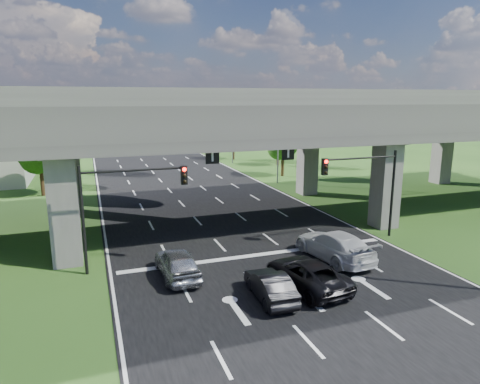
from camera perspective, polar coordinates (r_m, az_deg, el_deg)
ground at (r=23.59m, az=5.89°, el=-11.21°), size 160.00×160.00×0.00m
road at (r=32.33m, az=-1.72°, el=-4.52°), size 18.00×120.00×0.03m
overpass at (r=32.88m, az=-2.90°, el=9.76°), size 80.00×15.00×10.00m
signal_right at (r=29.54m, az=16.59°, el=1.67°), size 5.76×0.54×6.00m
signal_left at (r=24.04m, az=-15.24°, el=-0.62°), size 5.76×0.54×6.00m
streetlight_far at (r=47.78m, az=4.69°, el=8.06°), size 3.38×0.25×10.00m
streetlight_beyond at (r=62.69m, az=-1.38°, el=9.12°), size 3.38×0.25×10.00m
tree_left_near at (r=45.92m, az=-25.21°, el=5.47°), size 4.50×4.50×7.80m
tree_left_mid at (r=54.25m, az=-27.55°, el=5.45°), size 3.91×3.90×6.76m
tree_left_far at (r=61.71m, az=-22.97°, el=7.45°), size 4.80×4.80×8.32m
tree_right_near at (r=52.74m, az=5.81°, el=6.97°), size 4.20×4.20×7.28m
tree_right_mid at (r=61.26m, az=5.15°, el=7.43°), size 3.91×3.90×6.76m
tree_right_far at (r=67.16m, az=-0.85°, el=8.46°), size 4.50×4.50×7.80m
car_silver at (r=23.39m, az=-8.35°, el=-9.35°), size 1.99×4.63×1.56m
car_dark at (r=20.87m, az=4.05°, el=-12.35°), size 1.61×4.10×1.33m
car_white at (r=26.19m, az=12.42°, el=-6.96°), size 2.95×6.00×1.68m
car_trailing at (r=22.22m, az=8.92°, el=-10.71°), size 3.01×5.48×1.45m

